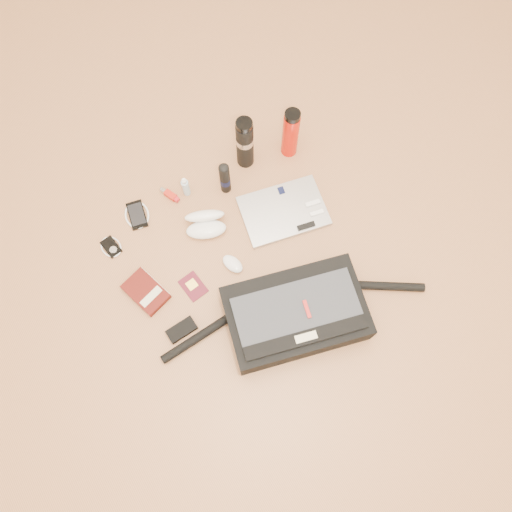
# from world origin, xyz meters

# --- Properties ---
(ground) EXTENTS (4.00, 4.00, 0.00)m
(ground) POSITION_xyz_m (0.00, 0.00, 0.00)
(ground) COLOR #A26B43
(ground) RESTS_ON ground
(messenger_bag) EXTENTS (1.03, 0.45, 0.15)m
(messenger_bag) POSITION_xyz_m (0.03, -0.24, 0.07)
(messenger_bag) COLOR black
(messenger_bag) RESTS_ON ground
(laptop) EXTENTS (0.39, 0.31, 0.03)m
(laptop) POSITION_xyz_m (0.24, 0.16, 0.01)
(laptop) COLOR #A8A7AA
(laptop) RESTS_ON ground
(book) EXTENTS (0.16, 0.20, 0.03)m
(book) POSITION_xyz_m (-0.41, 0.15, 0.02)
(book) COLOR #470E09
(book) RESTS_ON ground
(passport) EXTENTS (0.09, 0.12, 0.01)m
(passport) POSITION_xyz_m (-0.24, 0.08, 0.00)
(passport) COLOR #4E0F1B
(passport) RESTS_ON ground
(mouse) EXTENTS (0.08, 0.11, 0.03)m
(mouse) POSITION_xyz_m (-0.06, 0.07, 0.02)
(mouse) COLOR silver
(mouse) RESTS_ON ground
(sunglasses_case) EXTENTS (0.21, 0.19, 0.10)m
(sunglasses_case) POSITION_xyz_m (-0.07, 0.28, 0.03)
(sunglasses_case) COLOR silver
(sunglasses_case) RESTS_ON ground
(ipod) EXTENTS (0.09, 0.10, 0.01)m
(ipod) POSITION_xyz_m (-0.44, 0.40, 0.01)
(ipod) COLOR black
(ipod) RESTS_ON ground
(phone) EXTENTS (0.12, 0.14, 0.01)m
(phone) POSITION_xyz_m (-0.29, 0.47, 0.01)
(phone) COLOR black
(phone) RESTS_ON ground
(inhaler) EXTENTS (0.05, 0.10, 0.03)m
(inhaler) POSITION_xyz_m (-0.13, 0.48, 0.01)
(inhaler) COLOR #AD1F12
(inhaler) RESTS_ON ground
(spray_bottle) EXTENTS (0.04, 0.04, 0.12)m
(spray_bottle) POSITION_xyz_m (-0.06, 0.46, 0.05)
(spray_bottle) COLOR #A2C2D9
(spray_bottle) RESTS_ON ground
(aerosol_can) EXTENTS (0.05, 0.05, 0.19)m
(aerosol_can) POSITION_xyz_m (0.09, 0.39, 0.09)
(aerosol_can) COLOR black
(aerosol_can) RESTS_ON ground
(thermos_black) EXTENTS (0.09, 0.09, 0.28)m
(thermos_black) POSITION_xyz_m (0.24, 0.46, 0.14)
(thermos_black) COLOR black
(thermos_black) RESTS_ON ground
(thermos_red) EXTENTS (0.09, 0.09, 0.27)m
(thermos_red) POSITION_xyz_m (0.43, 0.40, 0.13)
(thermos_red) COLOR red
(thermos_red) RESTS_ON ground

